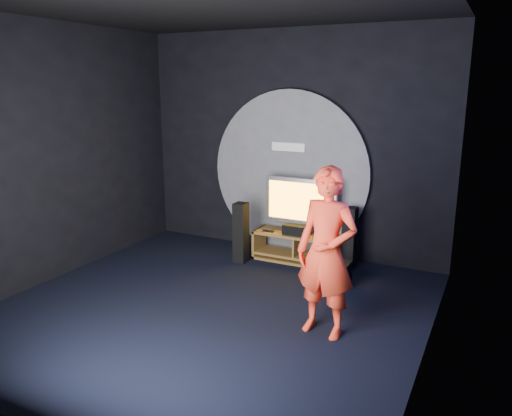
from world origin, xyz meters
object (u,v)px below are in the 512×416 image
at_px(tv, 300,203).
at_px(player, 326,253).
at_px(tower_speaker_right, 349,238).
at_px(subwoofer, 338,274).
at_px(media_console, 298,249).
at_px(tower_speaker_left, 241,233).

relative_size(tv, player, 0.61).
height_order(tower_speaker_right, subwoofer, tower_speaker_right).
bearing_deg(media_console, tv, 96.10).
distance_m(tv, tower_speaker_left, 1.01).
bearing_deg(tower_speaker_right, tower_speaker_left, -162.89).
xyz_separation_m(media_console, tower_speaker_left, (-0.79, -0.40, 0.27)).
bearing_deg(tower_speaker_right, media_console, -173.99).
distance_m(media_console, player, 2.39).
bearing_deg(media_console, player, -61.01).
relative_size(tv, tower_speaker_left, 1.22).
xyz_separation_m(media_console, player, (1.10, -1.99, 0.73)).
bearing_deg(tower_speaker_left, player, -40.14).
bearing_deg(tower_speaker_right, subwoofer, -84.43).
distance_m(tv, subwoofer, 1.33).
bearing_deg(tower_speaker_left, subwoofer, -8.29).
height_order(tower_speaker_right, player, player).
height_order(tv, tower_speaker_right, tv).
relative_size(media_console, tv, 1.21).
xyz_separation_m(media_console, tv, (-0.01, 0.07, 0.72)).
bearing_deg(player, subwoofer, 108.22).
distance_m(tower_speaker_left, subwoofer, 1.67).
height_order(media_console, tower_speaker_right, tower_speaker_right).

